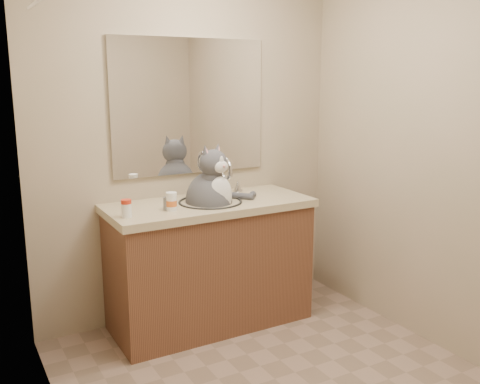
% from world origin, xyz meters
% --- Properties ---
extents(room, '(2.22, 2.52, 2.42)m').
position_xyz_m(room, '(0.00, 0.00, 1.20)').
color(room, gray).
rests_on(room, ground).
extents(vanity, '(1.34, 0.59, 1.12)m').
position_xyz_m(vanity, '(0.00, 0.96, 0.44)').
color(vanity, brown).
rests_on(vanity, ground).
extents(mirror, '(1.10, 0.02, 0.90)m').
position_xyz_m(mirror, '(0.00, 1.24, 1.45)').
color(mirror, white).
rests_on(mirror, room).
extents(shower_curtain, '(0.02, 1.30, 1.93)m').
position_xyz_m(shower_curtain, '(-1.05, 0.10, 1.03)').
color(shower_curtain, beige).
rests_on(shower_curtain, ground).
extents(cat, '(0.49, 0.40, 0.60)m').
position_xyz_m(cat, '(-0.00, 0.94, 0.88)').
color(cat, '#46464B').
rests_on(cat, vanity).
extents(pill_bottle_redcap, '(0.07, 0.07, 0.11)m').
position_xyz_m(pill_bottle_redcap, '(-0.59, 0.84, 0.90)').
color(pill_bottle_redcap, white).
rests_on(pill_bottle_redcap, vanity).
extents(pill_bottle_orange, '(0.09, 0.09, 0.11)m').
position_xyz_m(pill_bottle_orange, '(-0.30, 0.87, 0.90)').
color(pill_bottle_orange, white).
rests_on(pill_bottle_orange, vanity).
extents(grey_canister, '(0.06, 0.06, 0.08)m').
position_xyz_m(grey_canister, '(-0.32, 0.89, 0.89)').
color(grey_canister, slate).
rests_on(grey_canister, vanity).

